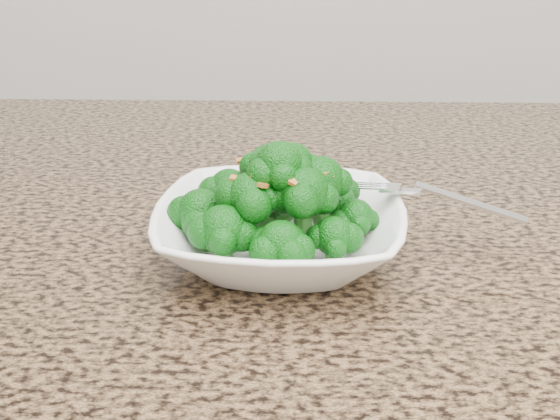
# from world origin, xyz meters

# --- Properties ---
(granite_counter) EXTENTS (1.64, 1.04, 0.03)m
(granite_counter) POSITION_xyz_m (0.00, 0.30, 0.89)
(granite_counter) COLOR brown
(granite_counter) RESTS_ON cabinet
(bowl) EXTENTS (0.23, 0.23, 0.06)m
(bowl) POSITION_xyz_m (-0.11, 0.22, 0.93)
(bowl) COLOR white
(bowl) RESTS_ON granite_counter
(broccoli_pile) EXTENTS (0.20, 0.20, 0.08)m
(broccoli_pile) POSITION_xyz_m (-0.11, 0.22, 0.99)
(broccoli_pile) COLOR #09560B
(broccoli_pile) RESTS_ON bowl
(garlic_topping) EXTENTS (0.12, 0.12, 0.01)m
(garlic_topping) POSITION_xyz_m (-0.11, 0.22, 1.03)
(garlic_topping) COLOR #B26B2B
(garlic_topping) RESTS_ON broccoli_pile
(fork) EXTENTS (0.17, 0.08, 0.01)m
(fork) POSITION_xyz_m (0.01, 0.24, 0.96)
(fork) COLOR silver
(fork) RESTS_ON bowl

